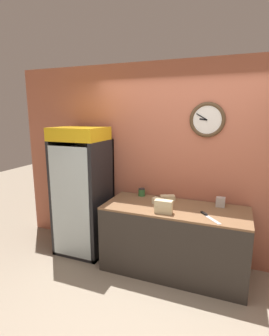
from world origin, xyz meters
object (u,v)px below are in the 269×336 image
object	(u,v)px
chefs_knife	(208,216)
condiment_jar	(142,192)
napkin_dispenser	(220,202)
sandwich_flat_left	(167,198)
sandwich_stack_bottom	(163,210)
sandwich_stack_middle	(164,203)
sandwich_flat_right	(159,201)
beverage_cooler	(84,185)

from	to	relation	value
chefs_knife	condiment_jar	size ratio (longest dim) A/B	2.67
napkin_dispenser	sandwich_flat_left	bearing A→B (deg)	-179.44
sandwich_stack_bottom	sandwich_stack_middle	bearing A→B (deg)	0.00
sandwich_flat_right	napkin_dispenser	size ratio (longest dim) A/B	1.66
chefs_knife	napkin_dispenser	world-z (taller)	napkin_dispenser
beverage_cooler	sandwich_flat_right	bearing A→B (deg)	-2.23
sandwich_stack_bottom	condiment_jar	bearing A→B (deg)	131.72
sandwich_flat_right	chefs_knife	size ratio (longest dim) A/B	0.68
sandwich_stack_middle	chefs_knife	xyz separation A→B (m)	(0.50, 0.07, -0.11)
sandwich_flat_right	sandwich_stack_bottom	bearing A→B (deg)	-64.54
sandwich_stack_bottom	sandwich_flat_right	bearing A→B (deg)	115.46
sandwich_flat_right	napkin_dispenser	distance (m)	0.77
beverage_cooler	condiment_jar	xyz separation A→B (m)	(0.83, 0.20, -0.08)
sandwich_flat_right	condiment_jar	bearing A→B (deg)	143.75
condiment_jar	napkin_dispenser	world-z (taller)	napkin_dispenser
sandwich_stack_bottom	napkin_dispenser	xyz separation A→B (m)	(0.61, 0.47, 0.02)
chefs_knife	beverage_cooler	bearing A→B (deg)	172.15
condiment_jar	beverage_cooler	bearing A→B (deg)	-166.48
beverage_cooler	chefs_knife	distance (m)	1.81
beverage_cooler	chefs_knife	bearing A→B (deg)	-7.85
sandwich_flat_left	condiment_jar	world-z (taller)	condiment_jar
chefs_knife	condiment_jar	xyz separation A→B (m)	(-0.96, 0.45, 0.05)
beverage_cooler	sandwich_stack_bottom	xyz separation A→B (m)	(1.29, -0.32, -0.09)
sandwich_stack_bottom	sandwich_flat_right	xyz separation A→B (m)	(-0.13, 0.28, -0.00)
sandwich_flat_left	sandwich_flat_right	bearing A→B (deg)	-107.08
beverage_cooler	napkin_dispenser	world-z (taller)	beverage_cooler
sandwich_flat_left	sandwich_flat_right	xyz separation A→B (m)	(-0.06, -0.19, 0.00)
beverage_cooler	condiment_jar	bearing A→B (deg)	13.52
sandwich_flat_left	sandwich_flat_right	distance (m)	0.20
beverage_cooler	sandwich_stack_middle	distance (m)	1.33
sandwich_stack_middle	sandwich_flat_right	xyz separation A→B (m)	(-0.13, 0.28, -0.08)
sandwich_flat_left	condiment_jar	distance (m)	0.39
chefs_knife	napkin_dispenser	distance (m)	0.42
beverage_cooler	sandwich_stack_middle	size ratio (longest dim) A/B	8.65
sandwich_flat_left	condiment_jar	size ratio (longest dim) A/B	1.96
chefs_knife	sandwich_flat_left	bearing A→B (deg)	145.56
sandwich_flat_right	napkin_dispenser	xyz separation A→B (m)	(0.74, 0.20, 0.02)
sandwich_flat_left	chefs_knife	xyz separation A→B (m)	(0.57, -0.39, -0.03)
sandwich_stack_bottom	sandwich_flat_right	world-z (taller)	sandwich_stack_bottom
beverage_cooler	sandwich_flat_left	xyz separation A→B (m)	(1.22, 0.15, -0.10)
chefs_knife	condiment_jar	bearing A→B (deg)	155.20
sandwich_stack_middle	chefs_knife	bearing A→B (deg)	8.52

